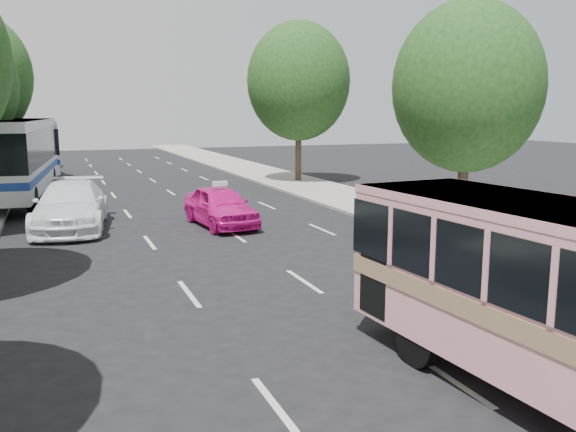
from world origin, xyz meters
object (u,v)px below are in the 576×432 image
tour_coach_front (14,152)px  tour_coach_rear (24,143)px  pink_taxi (220,206)px  white_pickup (71,206)px

tour_coach_front → tour_coach_rear: bearing=95.3°
pink_taxi → white_pickup: white_pickup is taller
pink_taxi → tour_coach_rear: size_ratio=0.36×
pink_taxi → tour_coach_front: (-7.30, 9.74, 1.54)m
pink_taxi → white_pickup: size_ratio=0.75×
white_pickup → tour_coach_front: bearing=112.0°
white_pickup → tour_coach_rear: tour_coach_rear is taller
tour_coach_front → tour_coach_rear: tour_coach_front is taller
white_pickup → tour_coach_rear: bearing=103.8°
tour_coach_front → tour_coach_rear: size_ratio=1.05×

